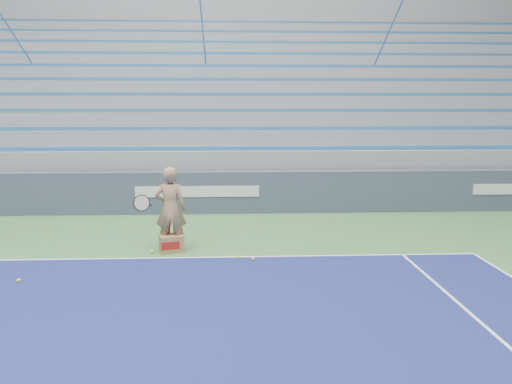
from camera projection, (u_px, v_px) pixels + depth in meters
sponsor_barrier at (198, 192)px, 13.06m from camera, size 30.00×0.32×1.10m
bleachers at (208, 118)px, 18.39m from camera, size 31.00×9.15×7.30m
tennis_player at (170, 209)px, 9.59m from camera, size 0.91×0.83×1.65m
ball_box at (172, 243)px, 9.62m from camera, size 0.52×0.46×0.33m
tennis_ball_0 at (19, 281)px, 7.93m from camera, size 0.07×0.07×0.07m
tennis_ball_1 at (239, 257)px, 9.16m from camera, size 0.07×0.07×0.07m
tennis_ball_2 at (253, 259)px, 9.07m from camera, size 0.07×0.07×0.07m
tennis_ball_3 at (152, 251)px, 9.55m from camera, size 0.07×0.07×0.07m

